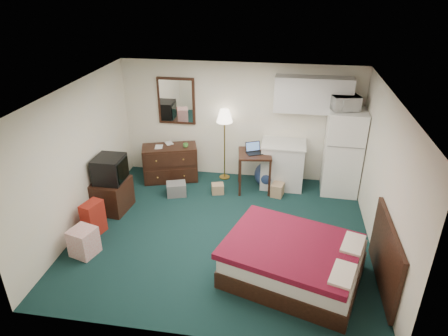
% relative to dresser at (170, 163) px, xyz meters
% --- Properties ---
extents(floor, '(5.00, 4.50, 0.01)m').
position_rel_dresser_xyz_m(floor, '(1.44, -1.79, -0.39)').
color(floor, black).
rests_on(floor, ground).
extents(ceiling, '(5.00, 4.50, 0.01)m').
position_rel_dresser_xyz_m(ceiling, '(1.44, -1.79, 2.11)').
color(ceiling, '#F2E7C4').
rests_on(ceiling, walls).
extents(walls, '(5.01, 4.51, 2.50)m').
position_rel_dresser_xyz_m(walls, '(1.44, -1.79, 0.86)').
color(walls, '#F2E7C4').
rests_on(walls, floor).
extents(mirror, '(0.80, 0.06, 1.00)m').
position_rel_dresser_xyz_m(mirror, '(0.09, 0.43, 1.26)').
color(mirror, white).
rests_on(mirror, walls).
extents(upper_cabinets, '(1.50, 0.35, 0.70)m').
position_rel_dresser_xyz_m(upper_cabinets, '(2.89, 0.28, 1.56)').
color(upper_cabinets, silver).
rests_on(upper_cabinets, walls).
extents(headboard, '(0.06, 1.56, 1.00)m').
position_rel_dresser_xyz_m(headboard, '(3.90, -2.76, 0.16)').
color(headboard, black).
rests_on(headboard, walls).
extents(dresser, '(1.24, 0.83, 0.78)m').
position_rel_dresser_xyz_m(dresser, '(0.00, 0.00, 0.00)').
color(dresser, black).
rests_on(dresser, floor).
extents(floor_lamp, '(0.36, 0.36, 1.57)m').
position_rel_dresser_xyz_m(floor_lamp, '(1.15, 0.26, 0.39)').
color(floor_lamp, gold).
rests_on(floor_lamp, floor).
extents(desk, '(0.73, 0.73, 0.83)m').
position_rel_dresser_xyz_m(desk, '(1.83, -0.15, 0.02)').
color(desk, black).
rests_on(desk, floor).
extents(exercise_ball, '(0.55, 0.55, 0.54)m').
position_rel_dresser_xyz_m(exercise_ball, '(2.09, 0.03, -0.12)').
color(exercise_ball, navy).
rests_on(exercise_ball, floor).
extents(kitchen_counter, '(0.87, 0.67, 0.94)m').
position_rel_dresser_xyz_m(kitchen_counter, '(2.40, 0.10, 0.08)').
color(kitchen_counter, silver).
rests_on(kitchen_counter, floor).
extents(fridge, '(0.74, 0.74, 1.74)m').
position_rel_dresser_xyz_m(fridge, '(3.57, 0.06, 0.48)').
color(fridge, white).
rests_on(fridge, floor).
extents(bed, '(2.22, 1.95, 0.60)m').
position_rel_dresser_xyz_m(bed, '(2.65, -2.76, -0.09)').
color(bed, '#410D18').
rests_on(bed, floor).
extents(tv_stand, '(0.67, 0.72, 0.61)m').
position_rel_dresser_xyz_m(tv_stand, '(-0.77, -1.37, -0.09)').
color(tv_stand, black).
rests_on(tv_stand, floor).
extents(suitcase, '(0.33, 0.43, 0.61)m').
position_rel_dresser_xyz_m(suitcase, '(-0.75, -2.17, -0.08)').
color(suitcase, maroon).
rests_on(suitcase, floor).
extents(retail_box, '(0.46, 0.46, 0.46)m').
position_rel_dresser_xyz_m(retail_box, '(-0.66, -2.72, -0.16)').
color(retail_box, white).
rests_on(retail_box, floor).
extents(file_bin, '(0.46, 0.39, 0.27)m').
position_rel_dresser_xyz_m(file_bin, '(0.30, -0.66, -0.25)').
color(file_bin, slate).
rests_on(file_bin, floor).
extents(cardboard_box_a, '(0.29, 0.26, 0.20)m').
position_rel_dresser_xyz_m(cardboard_box_a, '(1.12, -0.45, -0.29)').
color(cardboard_box_a, tan).
rests_on(cardboard_box_a, floor).
extents(cardboard_box_b, '(0.28, 0.31, 0.27)m').
position_rel_dresser_xyz_m(cardboard_box_b, '(2.33, -0.36, -0.26)').
color(cardboard_box_b, tan).
rests_on(cardboard_box_b, floor).
extents(laptop, '(0.38, 0.35, 0.21)m').
position_rel_dresser_xyz_m(laptop, '(1.83, -0.19, 0.54)').
color(laptop, black).
rests_on(laptop, desk).
extents(crt_tv, '(0.52, 0.56, 0.48)m').
position_rel_dresser_xyz_m(crt_tv, '(-0.74, -1.35, 0.46)').
color(crt_tv, black).
rests_on(crt_tv, tv_stand).
extents(microwave, '(0.56, 0.41, 0.34)m').
position_rel_dresser_xyz_m(microwave, '(3.49, 0.06, 1.52)').
color(microwave, white).
rests_on(microwave, fridge).
extents(book_a, '(0.16, 0.05, 0.22)m').
position_rel_dresser_xyz_m(book_a, '(-0.28, -0.09, 0.50)').
color(book_a, tan).
rests_on(book_a, dresser).
extents(book_b, '(0.14, 0.10, 0.20)m').
position_rel_dresser_xyz_m(book_b, '(-0.11, 0.10, 0.49)').
color(book_b, tan).
rests_on(book_b, dresser).
extents(mug, '(0.11, 0.09, 0.11)m').
position_rel_dresser_xyz_m(mug, '(0.36, 0.02, 0.44)').
color(mug, '#498939').
rests_on(mug, dresser).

